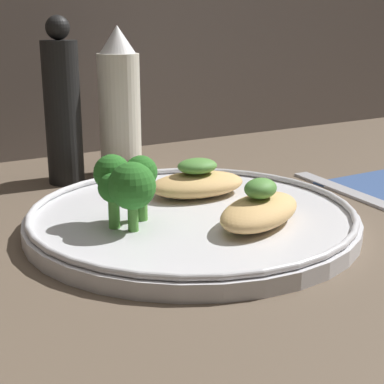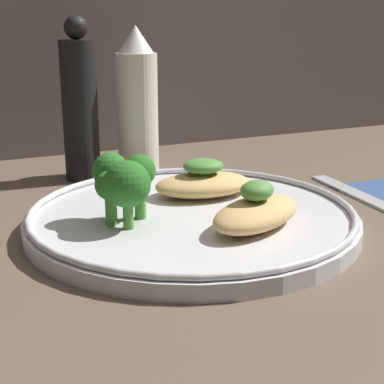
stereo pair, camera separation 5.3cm
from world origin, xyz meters
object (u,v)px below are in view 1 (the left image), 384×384
(plate, at_px, (192,217))
(broccoli_bunch, at_px, (126,182))
(sauce_bottle, at_px, (120,105))
(pepper_grinder, at_px, (63,108))

(plate, xyz_separation_m, broccoli_bunch, (-0.06, -0.00, 0.04))
(sauce_bottle, relative_size, pepper_grinder, 0.94)
(plate, xyz_separation_m, pepper_grinder, (-0.05, 0.21, 0.08))
(broccoli_bunch, bearing_deg, sauce_bottle, 67.22)
(broccoli_bunch, height_order, pepper_grinder, pepper_grinder)
(plate, relative_size, broccoli_bunch, 4.74)
(plate, distance_m, broccoli_bunch, 0.08)
(broccoli_bunch, relative_size, pepper_grinder, 0.34)
(broccoli_bunch, distance_m, pepper_grinder, 0.21)
(sauce_bottle, bearing_deg, broccoli_bunch, -112.78)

